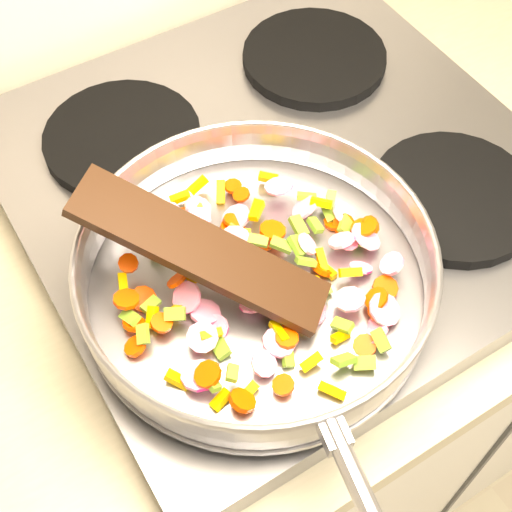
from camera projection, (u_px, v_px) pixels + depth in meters
cooktop at (282, 182)px, 0.86m from camera, size 0.60×0.60×0.04m
grate_fl at (242, 309)px, 0.72m from camera, size 0.19×0.19×0.02m
grate_fr at (454, 197)px, 0.81m from camera, size 0.19×0.19×0.02m
grate_bl at (122, 138)px, 0.86m from camera, size 0.19×0.19×0.02m
grate_br at (314, 57)px, 0.94m from camera, size 0.19×0.19×0.02m
saute_pan at (257, 270)px, 0.70m from camera, size 0.40×0.56×0.06m
vegetable_heap at (260, 276)px, 0.71m from camera, size 0.30×0.29×0.05m
wooden_spatula at (202, 251)px, 0.67m from camera, size 0.20×0.23×0.10m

